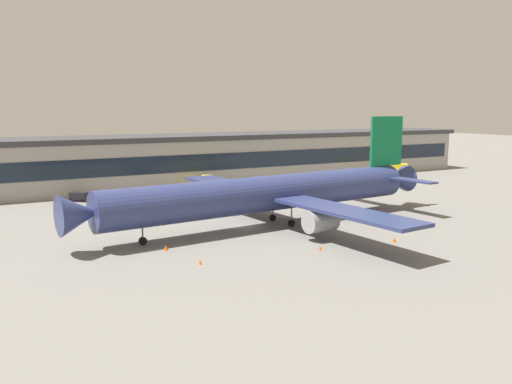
{
  "coord_description": "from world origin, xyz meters",
  "views": [
    {
      "loc": [
        -38.37,
        -72.46,
        18.79
      ],
      "look_at": [
        3.36,
        2.97,
        5.0
      ],
      "focal_mm": 36.6,
      "sensor_mm": 36.0,
      "label": 1
    }
  ],
  "objects_px": {
    "baggage_tug": "(79,196)",
    "stair_truck": "(205,183)",
    "catering_truck": "(394,170)",
    "traffic_cone_3": "(320,248)",
    "traffic_cone_1": "(166,248)",
    "traffic_cone_2": "(394,240)",
    "traffic_cone_0": "(200,262)",
    "airliner": "(273,193)"
  },
  "relations": [
    {
      "from": "airliner",
      "to": "traffic_cone_0",
      "type": "bearing_deg",
      "value": -142.61
    },
    {
      "from": "stair_truck",
      "to": "traffic_cone_3",
      "type": "xyz_separation_m",
      "value": [
        -6.52,
        -53.53,
        -1.68
      ]
    },
    {
      "from": "stair_truck",
      "to": "traffic_cone_1",
      "type": "distance_m",
      "value": 50.24
    },
    {
      "from": "traffic_cone_2",
      "to": "stair_truck",
      "type": "bearing_deg",
      "value": 95.38
    },
    {
      "from": "airliner",
      "to": "traffic_cone_3",
      "type": "xyz_separation_m",
      "value": [
        -2.18,
        -16.19,
        -5.01
      ]
    },
    {
      "from": "traffic_cone_1",
      "to": "airliner",
      "type": "bearing_deg",
      "value": 17.28
    },
    {
      "from": "baggage_tug",
      "to": "traffic_cone_3",
      "type": "distance_m",
      "value": 58.56
    },
    {
      "from": "stair_truck",
      "to": "traffic_cone_0",
      "type": "height_order",
      "value": "stair_truck"
    },
    {
      "from": "airliner",
      "to": "traffic_cone_1",
      "type": "distance_m",
      "value": 21.94
    },
    {
      "from": "baggage_tug",
      "to": "traffic_cone_0",
      "type": "distance_m",
      "value": 53.0
    },
    {
      "from": "airliner",
      "to": "stair_truck",
      "type": "distance_m",
      "value": 37.74
    },
    {
      "from": "stair_truck",
      "to": "catering_truck",
      "type": "bearing_deg",
      "value": -4.76
    },
    {
      "from": "catering_truck",
      "to": "traffic_cone_2",
      "type": "bearing_deg",
      "value": -133.56
    },
    {
      "from": "baggage_tug",
      "to": "traffic_cone_3",
      "type": "height_order",
      "value": "baggage_tug"
    },
    {
      "from": "catering_truck",
      "to": "traffic_cone_2",
      "type": "xyz_separation_m",
      "value": [
        -48.29,
        -50.77,
        -1.94
      ]
    },
    {
      "from": "traffic_cone_2",
      "to": "traffic_cone_0",
      "type": "bearing_deg",
      "value": 173.04
    },
    {
      "from": "catering_truck",
      "to": "traffic_cone_2",
      "type": "distance_m",
      "value": 70.09
    },
    {
      "from": "baggage_tug",
      "to": "traffic_cone_1",
      "type": "height_order",
      "value": "baggage_tug"
    },
    {
      "from": "traffic_cone_0",
      "to": "traffic_cone_1",
      "type": "distance_m",
      "value": 8.22
    },
    {
      "from": "baggage_tug",
      "to": "traffic_cone_3",
      "type": "relative_size",
      "value": 6.66
    },
    {
      "from": "traffic_cone_1",
      "to": "traffic_cone_2",
      "type": "xyz_separation_m",
      "value": [
        29.95,
        -11.54,
        -0.02
      ]
    },
    {
      "from": "stair_truck",
      "to": "traffic_cone_3",
      "type": "relative_size",
      "value": 10.59
    },
    {
      "from": "traffic_cone_2",
      "to": "traffic_cone_3",
      "type": "height_order",
      "value": "traffic_cone_2"
    },
    {
      "from": "baggage_tug",
      "to": "catering_truck",
      "type": "xyz_separation_m",
      "value": [
        81.26,
        -5.49,
        1.21
      ]
    },
    {
      "from": "traffic_cone_0",
      "to": "stair_truck",
      "type": "bearing_deg",
      "value": 65.84
    },
    {
      "from": "traffic_cone_0",
      "to": "traffic_cone_3",
      "type": "xyz_separation_m",
      "value": [
        16.7,
        -1.76,
        0.01
      ]
    },
    {
      "from": "airliner",
      "to": "stair_truck",
      "type": "height_order",
      "value": "airliner"
    },
    {
      "from": "airliner",
      "to": "traffic_cone_2",
      "type": "bearing_deg",
      "value": -61.94
    },
    {
      "from": "baggage_tug",
      "to": "stair_truck",
      "type": "xyz_separation_m",
      "value": [
        27.78,
        -1.03,
        0.89
      ]
    },
    {
      "from": "catering_truck",
      "to": "traffic_cone_1",
      "type": "relative_size",
      "value": 9.85
    },
    {
      "from": "airliner",
      "to": "baggage_tug",
      "type": "relative_size",
      "value": 16.49
    },
    {
      "from": "traffic_cone_2",
      "to": "traffic_cone_3",
      "type": "bearing_deg",
      "value": 171.72
    },
    {
      "from": "airliner",
      "to": "traffic_cone_0",
      "type": "distance_m",
      "value": 24.28
    },
    {
      "from": "stair_truck",
      "to": "catering_truck",
      "type": "height_order",
      "value": "catering_truck"
    },
    {
      "from": "traffic_cone_1",
      "to": "traffic_cone_3",
      "type": "distance_m",
      "value": 20.71
    },
    {
      "from": "baggage_tug",
      "to": "catering_truck",
      "type": "bearing_deg",
      "value": -3.87
    },
    {
      "from": "catering_truck",
      "to": "stair_truck",
      "type": "bearing_deg",
      "value": 175.24
    },
    {
      "from": "catering_truck",
      "to": "traffic_cone_2",
      "type": "relative_size",
      "value": 10.32
    },
    {
      "from": "stair_truck",
      "to": "traffic_cone_3",
      "type": "height_order",
      "value": "stair_truck"
    },
    {
      "from": "catering_truck",
      "to": "traffic_cone_3",
      "type": "xyz_separation_m",
      "value": [
        -60.0,
        -49.07,
        -1.99
      ]
    },
    {
      "from": "traffic_cone_1",
      "to": "traffic_cone_2",
      "type": "bearing_deg",
      "value": -21.08
    },
    {
      "from": "traffic_cone_1",
      "to": "traffic_cone_2",
      "type": "distance_m",
      "value": 32.09
    }
  ]
}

